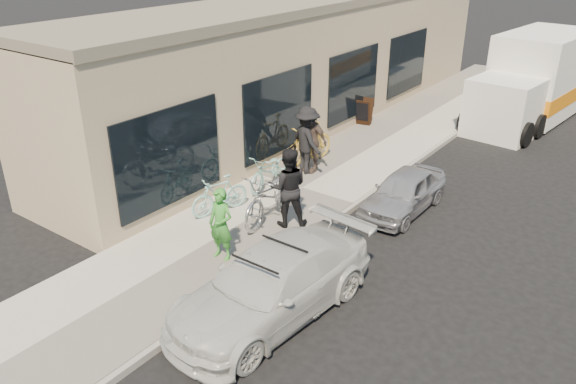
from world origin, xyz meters
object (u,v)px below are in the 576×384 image
Objects in this scene: man_standing at (288,187)px; bystander_b at (311,140)px; sedan_silver at (404,192)px; tandem_bike at (271,195)px; bike_rack at (291,158)px; sandwich_board at (363,112)px; cruiser_bike_c at (309,144)px; cruiser_bike_b at (269,170)px; sedan_white at (272,284)px; moving_truck at (534,83)px; cruiser_bike_a at (220,195)px; bystander_a at (307,140)px; woman_rider at (221,224)px.

bystander_b is (-1.35, 2.86, -0.03)m from man_standing.
sedan_silver is 2.97m from man_standing.
tandem_bike reaches higher than sedan_silver.
bike_rack is 5.01m from sandwich_board.
cruiser_bike_c is (-3.34, 0.87, 0.22)m from sedan_silver.
sandwich_board is 0.51× the size of cruiser_bike_b.
sedan_white is at bearing -53.51° from cruiser_bike_c.
cruiser_bike_a is at bearing -101.01° from moving_truck.
bystander_a is at bearing -92.06° from bystander_b.
sandwich_board is 0.59× the size of cruiser_bike_a.
bike_rack is at bearing -105.38° from moving_truck.
man_standing is at bearing -62.46° from bystander_b.
bystander_a is at bearing 174.72° from sedan_silver.
bike_rack is 0.13× the size of moving_truck.
sedan_silver is 1.61× the size of man_standing.
sedan_silver is at bearing 56.88° from cruiser_bike_a.
bystander_a is at bearing 63.07° from bike_rack.
moving_truck reaches higher than cruiser_bike_b.
sedan_silver is 3.08m from bystander_a.
sandwich_board is at bearing 104.31° from cruiser_bike_c.
cruiser_bike_c reaches higher than bike_rack.
cruiser_bike_a is (-1.14, -0.48, -0.14)m from tandem_bike.
cruiser_bike_a is (-3.26, -2.87, 0.10)m from sedan_silver.
woman_rider reaches higher than sedan_silver.
woman_rider is (-2.28, -13.58, -0.42)m from moving_truck.
moving_truck is 3.30× the size of cruiser_bike_c.
cruiser_bike_a is (-1.61, -0.47, -0.45)m from man_standing.
woman_rider is 1.93m from man_standing.
cruiser_bike_a is (-0.03, -2.76, -0.04)m from bike_rack.
cruiser_bike_a is at bearing -137.90° from sedan_silver.
cruiser_bike_a is at bearing -96.88° from sandwich_board.
sedan_white is 2.52× the size of cruiser_bike_b.
cruiser_bike_c is 0.73m from bystander_a.
moving_truck is 4.18× the size of cruiser_bike_a.
woman_rider is (1.35, -4.20, 0.26)m from bike_rack.
bystander_a reaches higher than sedan_white.
bystander_a is at bearing 73.70° from cruiser_bike_b.
sedan_white is 6.73m from cruiser_bike_c.
cruiser_bike_c is (-3.27, 5.88, 0.11)m from sedan_white.
woman_rider is 0.83× the size of man_standing.
sandwich_board is at bearing -56.99° from bystander_a.
sandwich_board is 0.48× the size of bystander_a.
sedan_silver is at bearing -163.16° from bystander_a.
moving_truck is 10.96m from cruiser_bike_b.
moving_truck reaches higher than man_standing.
tandem_bike is at bearing -96.42° from moving_truck.
sedan_white is at bearing -18.22° from cruiser_bike_a.
sedan_white is 6.10m from bystander_a.
moving_truck is 13.78m from woman_rider.
bystander_a reaches higher than bike_rack.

